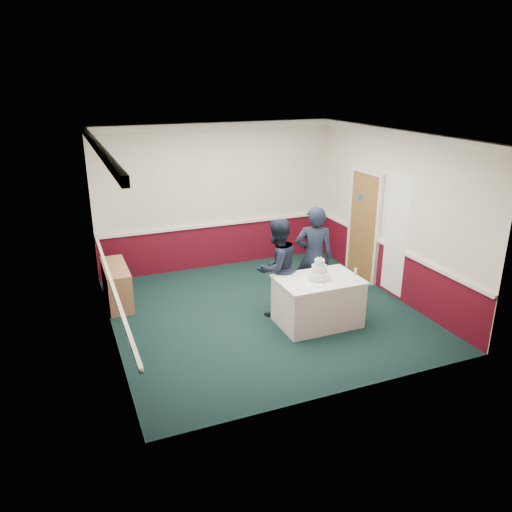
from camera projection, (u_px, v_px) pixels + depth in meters
name	position (u px, v px, depth m)	size (l,w,h in m)	color
ground	(264.00, 313.00, 8.61)	(5.00, 5.00, 0.00)	#122C27
room_shell	(255.00, 193.00, 8.50)	(5.00, 5.00, 3.00)	silver
sideboard	(117.00, 285.00, 8.88)	(0.41, 1.20, 0.70)	#A0734D
cake_table	(318.00, 301.00, 8.11)	(1.32, 0.92, 0.79)	white
wedding_cake	(319.00, 272.00, 7.94)	(0.35, 0.35, 0.36)	white
cake_knife	(323.00, 283.00, 7.80)	(0.01, 0.22, 0.01)	silver
champagne_flute	(356.00, 272.00, 7.87)	(0.05, 0.05, 0.21)	silver
person_man	(277.00, 268.00, 8.32)	(0.81, 0.63, 1.68)	black
person_woman	(314.00, 257.00, 8.61)	(0.66, 0.43, 1.81)	black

